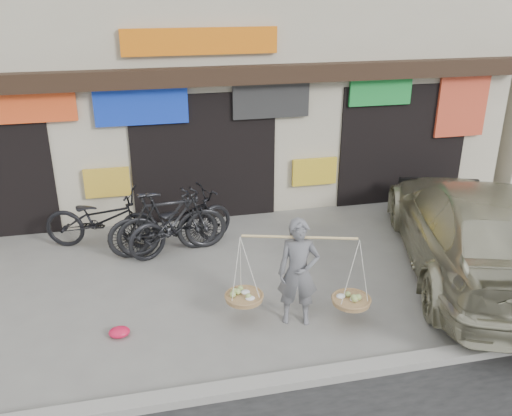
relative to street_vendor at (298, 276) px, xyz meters
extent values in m
plane|color=gray|center=(-0.79, 0.67, -0.77)|extent=(70.00, 70.00, 0.00)
cube|color=gray|center=(-0.79, -1.33, -0.71)|extent=(70.00, 0.25, 0.12)
cube|color=#BBB197|center=(-0.79, 7.17, 2.73)|extent=(14.00, 6.00, 7.00)
cube|color=black|center=(-0.79, 4.02, 2.28)|extent=(14.00, 0.35, 0.35)
cube|color=black|center=(-0.79, 4.42, 0.58)|extent=(3.00, 0.60, 2.70)
cube|color=black|center=(3.71, 4.42, 0.58)|extent=(3.00, 0.60, 2.70)
cube|color=#F24F1F|center=(-3.99, 4.09, 1.83)|extent=(1.60, 0.08, 0.60)
cube|color=#1437C6|center=(-1.99, 4.09, 1.73)|extent=(1.80, 0.08, 0.70)
cube|color=#2A2A2A|center=(0.61, 4.09, 1.73)|extent=(1.60, 0.08, 0.70)
cube|color=#1B8D37|center=(3.01, 4.09, 1.83)|extent=(1.40, 0.08, 0.60)
cube|color=#D7462B|center=(5.01, 4.09, 1.43)|extent=(1.20, 0.08, 1.40)
cube|color=gold|center=(-2.79, 4.09, 0.23)|extent=(0.90, 0.08, 0.60)
cube|color=gold|center=(1.61, 4.09, 0.13)|extent=(1.00, 0.08, 0.60)
cube|color=orange|center=(-0.79, 4.09, 2.93)|extent=(3.00, 0.08, 0.50)
imported|color=slate|center=(0.00, 0.00, 0.06)|extent=(0.69, 0.55, 1.67)
cylinder|color=#D4B576|center=(0.00, 0.00, 0.63)|extent=(1.60, 0.50, 0.04)
cylinder|color=#9C774A|center=(-0.76, 0.22, -0.39)|extent=(0.56, 0.56, 0.07)
ellipsoid|color=#A5BF66|center=(-0.76, 0.22, -0.33)|extent=(0.39, 0.39, 0.10)
cylinder|color=#9C774A|center=(0.76, -0.22, -0.39)|extent=(0.56, 0.56, 0.07)
ellipsoid|color=#A5BF66|center=(0.76, -0.22, -0.33)|extent=(0.39, 0.39, 0.10)
imported|color=black|center=(-2.91, 3.21, -0.19)|extent=(2.33, 1.34, 1.16)
imported|color=black|center=(-1.62, 2.68, -0.15)|extent=(2.12, 0.78, 1.24)
imported|color=black|center=(-1.45, 2.77, -0.20)|extent=(2.30, 1.58, 1.14)
imported|color=black|center=(-1.78, 2.68, -0.15)|extent=(2.12, 0.78, 1.24)
imported|color=#ABA78A|center=(3.42, 0.81, 0.05)|extent=(3.91, 6.10, 1.64)
cube|color=black|center=(4.24, 3.38, -0.22)|extent=(1.65, 0.61, 0.45)
cube|color=silver|center=(4.26, 3.44, -0.32)|extent=(0.43, 0.16, 0.12)
ellipsoid|color=red|center=(-2.62, 0.19, -0.70)|extent=(0.31, 0.25, 0.14)
camera|label=1|loc=(-2.14, -6.60, 3.98)|focal=38.00mm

